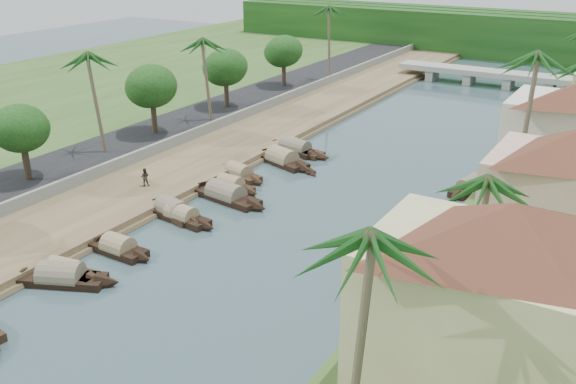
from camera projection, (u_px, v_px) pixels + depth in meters
The scene contains 34 objects.
ground at pixel (198, 296), 41.47m from camera, with size 220.00×220.00×0.00m, color #374D53.
left_bank at pixel (195, 161), 64.84m from camera, with size 10.00×180.00×0.80m, color brown.
right_bank at pixel (563, 237), 48.20m from camera, with size 16.00×180.00×1.20m, color #2F491D.
road at pixel (133, 145), 68.75m from camera, with size 8.00×180.00×1.40m, color black.
retaining_wall at pixel (163, 146), 66.48m from camera, with size 0.40×180.00×1.10m, color slate.
treeline at pixel (530, 36), 119.71m from camera, with size 120.00×14.00×8.00m.
bridge at pixel (489, 75), 98.24m from camera, with size 28.00×4.00×2.40m.
building_near at pixel (501, 307), 28.50m from camera, with size 14.85×14.85×10.20m.
sampan_3 at pixel (61, 278), 42.86m from camera, with size 8.34×4.90×2.24m.
sampan_4 at pixel (65, 272), 43.60m from camera, with size 6.85×2.43×1.95m.
sampan_5 at pixel (119, 248), 46.88m from camera, with size 6.46×1.94×2.08m.
sampan_6 at pixel (172, 211), 53.17m from camera, with size 7.69×3.45×2.24m.
sampan_7 at pixel (182, 216), 52.19m from camera, with size 7.60×2.40×2.02m.
sampan_8 at pixel (230, 186), 58.49m from camera, with size 6.47×1.99×2.01m.
sampan_9 at pixel (226, 195), 56.35m from camera, with size 9.80×3.27×2.40m.
sampan_10 at pixel (239, 173), 61.53m from camera, with size 7.29×3.32×2.00m.
sampan_11 at pixel (282, 160), 65.23m from camera, with size 8.88×4.58×2.47m.
sampan_12 at pixel (295, 149), 68.52m from camera, with size 9.54×3.15×2.23m.
sampan_13 at pixel (298, 149), 68.59m from camera, with size 7.49×4.48×2.08m.
sampan_15 at pixel (363, 283), 42.18m from camera, with size 4.00×7.24×1.97m.
sampan_16 at pixel (469, 187), 58.35m from camera, with size 2.69×7.75×1.91m.
canoe_1 at pixel (68, 275), 43.88m from camera, with size 4.48×1.57×0.72m.
canoe_2 at pixel (301, 167), 64.18m from camera, with size 5.64×3.98×0.89m.
palm_0 at pixel (359, 240), 23.00m from camera, with size 3.20×3.20×12.19m.
palm_1 at pixel (483, 183), 34.35m from camera, with size 3.20×3.20×9.93m.
palm_2 at pixel (534, 59), 45.74m from camera, with size 3.20×3.20×14.17m.
palm_5 at pixel (93, 57), 61.07m from camera, with size 3.20×3.20×11.19m.
palm_6 at pixel (206, 42), 72.27m from camera, with size 3.20×3.20×10.76m.
palm_8 at pixel (331, 9), 93.15m from camera, with size 3.20×3.20×12.01m.
tree_2 at pixel (21, 129), 55.66m from camera, with size 4.91×4.91×6.69m.
tree_3 at pixel (152, 87), 68.83m from camera, with size 5.42×5.42×7.38m.
tree_4 at pixel (226, 68), 79.69m from camera, with size 5.34×5.34×7.13m.
tree_5 at pixel (284, 52), 90.90m from camera, with size 5.13×5.13×6.99m.
person_far at pixel (145, 177), 57.18m from camera, with size 0.81×0.63×1.67m, color #373126.
Camera 1 is at (23.35, -27.92, 21.78)m, focal length 40.00 mm.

